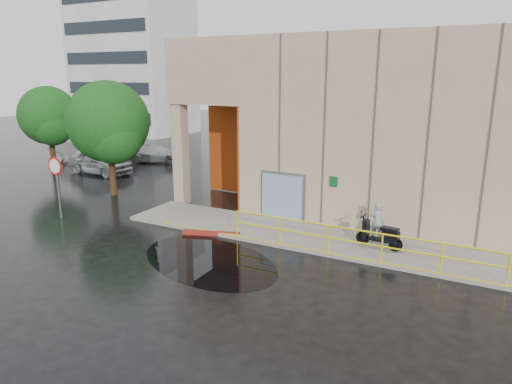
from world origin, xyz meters
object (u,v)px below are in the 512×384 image
at_px(car_a, 100,162).
at_px(tree_near, 110,125).
at_px(tree_far, 50,118).
at_px(car_b, 82,151).
at_px(person, 377,222).
at_px(scooter, 380,228).
at_px(red_curb, 211,233).
at_px(stop_sign, 56,174).
at_px(car_c, 156,154).

distance_m(car_a, tree_near, 6.84).
relative_size(car_a, tree_far, 0.82).
xyz_separation_m(car_a, car_b, (-4.31, 2.43, 0.02)).
bearing_deg(car_b, person, -114.86).
xyz_separation_m(scooter, red_curb, (-6.47, -1.45, -0.84)).
distance_m(car_a, tree_far, 4.21).
height_order(scooter, red_curb, scooter).
height_order(red_curb, tree_far, tree_far).
relative_size(red_curb, car_b, 0.48).
distance_m(car_a, car_b, 4.95).
distance_m(stop_sign, car_c, 13.88).
xyz_separation_m(scooter, stop_sign, (-13.84, -2.71, 1.13)).
height_order(stop_sign, car_c, stop_sign).
distance_m(stop_sign, tree_near, 4.61).
height_order(red_curb, car_b, car_b).
bearing_deg(person, tree_far, -9.05).
height_order(person, stop_sign, stop_sign).
bearing_deg(car_c, car_b, 98.49).
distance_m(scooter, red_curb, 6.69).
relative_size(scooter, car_a, 0.38).
height_order(car_c, tree_far, tree_far).
bearing_deg(stop_sign, car_a, 146.04).
xyz_separation_m(car_a, tree_far, (-2.88, -1.20, 2.84)).
bearing_deg(tree_near, tree_far, 162.27).
height_order(stop_sign, tree_far, tree_far).
bearing_deg(car_b, tree_near, -131.97).
distance_m(person, stop_sign, 14.02).
bearing_deg(car_a, car_c, -3.39).
bearing_deg(car_c, tree_far, 132.03).
xyz_separation_m(scooter, car_b, (-23.84, 7.62, -0.11)).
bearing_deg(car_a, scooter, -101.59).
bearing_deg(car_c, scooter, -136.70).
bearing_deg(car_a, stop_sign, -140.94).
xyz_separation_m(stop_sign, red_curb, (7.36, 1.25, -1.97)).
bearing_deg(car_c, red_curb, -151.45).
xyz_separation_m(car_b, tree_near, (9.22, -6.13, 2.97)).
bearing_deg(tree_near, car_a, 143.05).
bearing_deg(car_b, tree_far, -166.84).
xyz_separation_m(person, red_curb, (-6.20, -2.10, -0.83)).
xyz_separation_m(car_c, tree_far, (-3.45, -6.14, 2.99)).
bearing_deg(red_curb, scooter, 12.64).
distance_m(stop_sign, car_a, 9.81).
bearing_deg(tree_near, scooter, -5.84).
bearing_deg(tree_far, car_c, 60.63).
xyz_separation_m(person, tree_far, (-22.13, 3.34, 2.71)).
height_order(car_c, tree_near, tree_near).
height_order(scooter, car_c, scooter).
bearing_deg(tree_near, car_c, 116.67).
xyz_separation_m(scooter, tree_near, (-14.62, 1.49, 2.86)).
height_order(stop_sign, red_curb, stop_sign).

